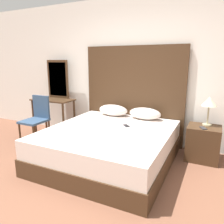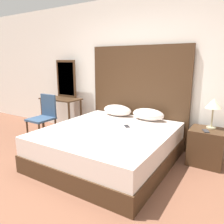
% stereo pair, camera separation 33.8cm
% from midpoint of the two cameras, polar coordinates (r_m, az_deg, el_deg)
% --- Properties ---
extents(ground_plane, '(16.00, 16.00, 0.00)m').
position_cam_midpoint_polar(ground_plane, '(2.73, -10.10, -21.81)').
color(ground_plane, brown).
extents(wall_back, '(10.00, 0.06, 2.70)m').
position_cam_midpoint_polar(wall_back, '(4.18, 10.34, 10.20)').
color(wall_back, white).
rests_on(wall_back, ground_plane).
extents(bed, '(1.85, 2.00, 0.53)m').
position_cam_midpoint_polar(bed, '(3.46, 1.95, -8.75)').
color(bed, '#422B19').
rests_on(bed, ground_plane).
extents(headboard, '(1.94, 0.05, 1.83)m').
position_cam_midpoint_polar(headboard, '(4.18, 9.05, 4.24)').
color(headboard, '#422B19').
rests_on(headboard, ground_plane).
extents(pillow_left, '(0.57, 0.30, 0.21)m').
position_cam_midpoint_polar(pillow_left, '(4.16, 3.71, 0.43)').
color(pillow_left, silver).
rests_on(pillow_left, bed).
extents(pillow_right, '(0.57, 0.30, 0.21)m').
position_cam_midpoint_polar(pillow_right, '(3.92, 11.88, -0.65)').
color(pillow_right, silver).
rests_on(pillow_right, bed).
extents(phone_on_bed, '(0.15, 0.16, 0.01)m').
position_cam_midpoint_polar(phone_on_bed, '(3.52, 6.64, -3.73)').
color(phone_on_bed, '#232328').
rests_on(phone_on_bed, bed).
extents(nightstand, '(0.49, 0.45, 0.55)m').
position_cam_midpoint_polar(nightstand, '(3.73, 25.84, -8.22)').
color(nightstand, '#422B19').
rests_on(nightstand, ground_plane).
extents(table_lamp, '(0.24, 0.24, 0.46)m').
position_cam_midpoint_polar(table_lamp, '(3.65, 27.47, 1.65)').
color(table_lamp, tan).
rests_on(table_lamp, nightstand).
extents(phone_on_nightstand, '(0.13, 0.17, 0.01)m').
position_cam_midpoint_polar(phone_on_nightstand, '(3.54, 25.88, -4.52)').
color(phone_on_nightstand, '#232328').
rests_on(phone_on_nightstand, nightstand).
extents(vanity_desk, '(0.89, 0.46, 0.76)m').
position_cam_midpoint_polar(vanity_desk, '(4.88, -11.28, 1.80)').
color(vanity_desk, '#422B19').
rests_on(vanity_desk, ground_plane).
extents(vanity_mirror, '(0.53, 0.03, 0.81)m').
position_cam_midpoint_polar(vanity_mirror, '(4.95, -9.98, 8.53)').
color(vanity_mirror, '#422B19').
rests_on(vanity_mirror, vanity_desk).
extents(chair, '(0.42, 0.47, 0.89)m').
position_cam_midpoint_polar(chair, '(4.58, -15.28, -0.65)').
color(chair, '#334C6B').
rests_on(chair, ground_plane).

